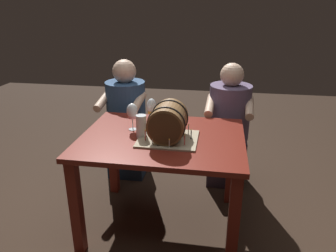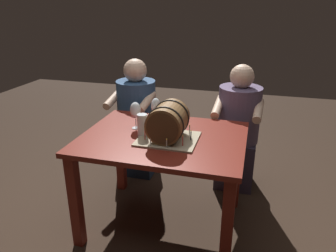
% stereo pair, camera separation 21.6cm
% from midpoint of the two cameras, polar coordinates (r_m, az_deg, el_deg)
% --- Properties ---
extents(ground_plane, '(8.00, 8.00, 0.00)m').
position_cam_midpoint_polar(ground_plane, '(2.64, -3.38, -16.74)').
color(ground_plane, '#332319').
extents(dining_table, '(1.14, 0.89, 0.74)m').
position_cam_midpoint_polar(dining_table, '(2.31, -3.71, -4.64)').
color(dining_table, maroon).
rests_on(dining_table, ground).
extents(barrel_cake, '(0.40, 0.34, 0.26)m').
position_cam_midpoint_polar(barrel_cake, '(2.16, -2.87, 0.50)').
color(barrel_cake, tan).
rests_on(barrel_cake, dining_table).
extents(wine_glass_amber, '(0.07, 0.07, 0.21)m').
position_cam_midpoint_polar(wine_glass_amber, '(2.43, -5.49, 3.23)').
color(wine_glass_amber, white).
rests_on(wine_glass_amber, dining_table).
extents(wine_glass_rose, '(0.08, 0.08, 0.20)m').
position_cam_midpoint_polar(wine_glass_rose, '(2.35, -8.99, 2.41)').
color(wine_glass_rose, white).
rests_on(wine_glass_rose, dining_table).
extents(wine_glass_empty, '(0.08, 0.08, 0.19)m').
position_cam_midpoint_polar(wine_glass_empty, '(2.46, -2.04, 3.26)').
color(wine_glass_empty, white).
rests_on(wine_glass_empty, dining_table).
extents(beer_pint, '(0.07, 0.07, 0.16)m').
position_cam_midpoint_polar(beer_pint, '(2.23, -7.51, -0.25)').
color(beer_pint, white).
rests_on(beer_pint, dining_table).
extents(person_seated_left, '(0.42, 0.49, 1.14)m').
position_cam_midpoint_polar(person_seated_left, '(3.10, -9.30, 0.57)').
color(person_seated_left, '#1B2D46').
rests_on(person_seated_left, ground).
extents(person_seated_right, '(0.41, 0.49, 1.13)m').
position_cam_midpoint_polar(person_seated_right, '(2.95, 8.55, -0.52)').
color(person_seated_right, '#372D40').
rests_on(person_seated_right, ground).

